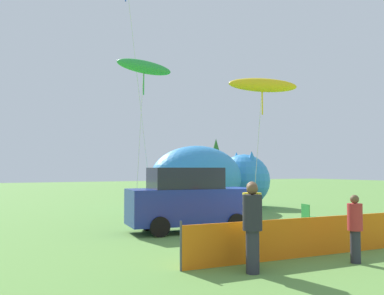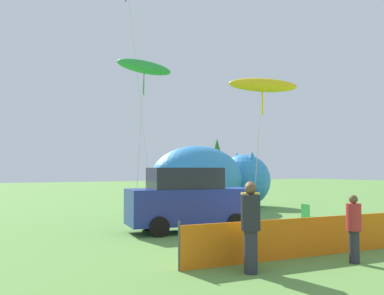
% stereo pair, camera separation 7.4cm
% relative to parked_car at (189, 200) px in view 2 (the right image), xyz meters
% --- Properties ---
extents(ground_plane, '(120.00, 120.00, 0.00)m').
position_rel_parked_car_xyz_m(ground_plane, '(2.30, -1.68, -1.08)').
color(ground_plane, '#609342').
extents(parked_car, '(4.57, 2.30, 2.22)m').
position_rel_parked_car_xyz_m(parked_car, '(0.00, 0.00, 0.00)').
color(parked_car, navy).
rests_on(parked_car, ground).
extents(folding_chair, '(0.66, 0.66, 0.90)m').
position_rel_parked_car_xyz_m(folding_chair, '(4.10, -1.53, -0.58)').
color(folding_chair, '#267F33').
rests_on(folding_chair, ground).
extents(inflatable_cat, '(8.60, 5.29, 3.37)m').
position_rel_parked_car_xyz_m(inflatable_cat, '(4.71, 6.32, 0.47)').
color(inflatable_cat, '#338CD8').
rests_on(inflatable_cat, ground).
extents(safety_fence, '(6.49, 0.38, 1.06)m').
position_rel_parked_car_xyz_m(safety_fence, '(0.34, -5.14, -0.60)').
color(safety_fence, orange).
rests_on(safety_fence, ground).
extents(spectator_in_red_shirt, '(0.34, 0.34, 1.57)m').
position_rel_parked_car_xyz_m(spectator_in_red_shirt, '(1.03, -6.21, -0.23)').
color(spectator_in_red_shirt, '#2D2D38').
rests_on(spectator_in_red_shirt, ground).
extents(spectator_in_green_shirt, '(0.41, 0.41, 1.88)m').
position_rel_parked_car_xyz_m(spectator_in_green_shirt, '(-1.66, -5.87, -0.06)').
color(spectator_in_green_shirt, '#2D2D38').
rests_on(spectator_in_green_shirt, ground).
extents(spectator_in_black_shirt, '(0.41, 0.41, 1.90)m').
position_rel_parked_car_xyz_m(spectator_in_black_shirt, '(-1.45, -5.58, -0.05)').
color(spectator_in_black_shirt, '#2D2D38').
rests_on(spectator_in_black_shirt, ground).
extents(kite_yellow_hero, '(2.70, 3.26, 6.36)m').
position_rel_parked_car_xyz_m(kite_yellow_hero, '(4.48, 1.63, 4.74)').
color(kite_yellow_hero, silver).
rests_on(kite_yellow_hero, ground).
extents(kite_green_fish, '(2.54, 1.84, 7.51)m').
position_rel_parked_car_xyz_m(kite_green_fish, '(0.29, 5.04, 5.79)').
color(kite_green_fish, silver).
rests_on(kite_green_fish, ground).
extents(horizon_tree_west, '(2.37, 2.37, 5.66)m').
position_rel_parked_car_xyz_m(horizon_tree_west, '(18.74, 28.49, 2.39)').
color(horizon_tree_west, brown).
rests_on(horizon_tree_west, ground).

